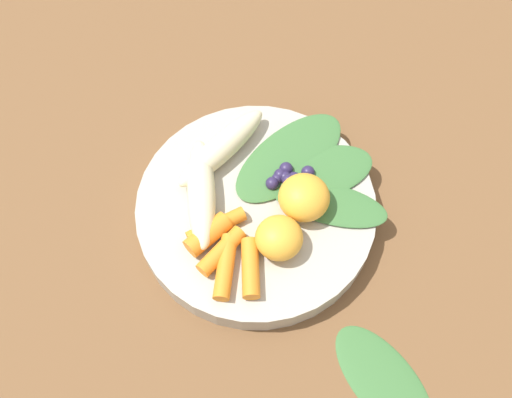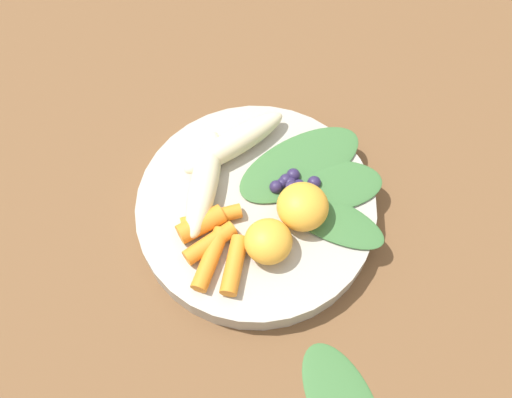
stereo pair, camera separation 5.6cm
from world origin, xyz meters
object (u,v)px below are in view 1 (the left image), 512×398
at_px(bowl, 256,210).
at_px(banana_peeled_left, 201,193).
at_px(banana_peeled_right, 222,148).
at_px(kale_leaf_stray, 384,380).
at_px(orange_segment_near, 304,197).

bearing_deg(bowl, banana_peeled_left, -54.93).
bearing_deg(banana_peeled_right, kale_leaf_stray, 76.24).
distance_m(banana_peeled_left, banana_peeled_right, 0.05).
height_order(banana_peeled_right, orange_segment_near, orange_segment_near).
bearing_deg(kale_leaf_stray, banana_peeled_left, -171.37).
distance_m(bowl, banana_peeled_right, 0.07).
height_order(bowl, banana_peeled_left, banana_peeled_left).
relative_size(banana_peeled_right, kale_leaf_stray, 1.02).
bearing_deg(kale_leaf_stray, orange_segment_near, 166.91).
bearing_deg(kale_leaf_stray, bowl, 178.77).
relative_size(bowl, banana_peeled_left, 2.00).
distance_m(banana_peeled_left, kale_leaf_stray, 0.24).
height_order(bowl, banana_peeled_right, banana_peeled_right).
relative_size(banana_peeled_left, orange_segment_near, 2.40).
height_order(banana_peeled_left, orange_segment_near, orange_segment_near).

